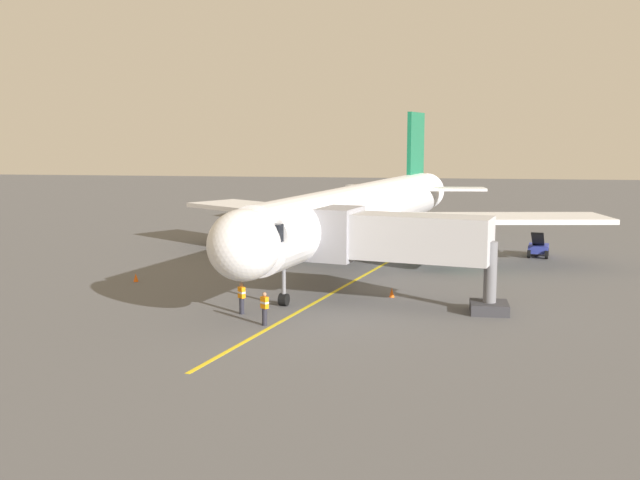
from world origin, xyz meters
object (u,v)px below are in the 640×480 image
object	(u,v)px
baggage_cart_near_nose	(312,231)
belt_loader_starboard_side	(538,248)
ground_crew_wing_walker	(265,308)
safety_cone_nose_right	(136,277)
ground_crew_marshaller	(242,298)
safety_cone_nose_left	(392,293)
airplane	(362,211)
jet_bridge	(389,239)
baggage_cart_portside	(392,235)

from	to	relation	value
baggage_cart_near_nose	belt_loader_starboard_side	world-z (taller)	belt_loader_starboard_side
ground_crew_wing_walker	safety_cone_nose_right	world-z (taller)	ground_crew_wing_walker
safety_cone_nose_right	ground_crew_marshaller	bearing A→B (deg)	140.40
safety_cone_nose_left	safety_cone_nose_right	xyz separation A→B (m)	(16.80, -2.15, 0.00)
baggage_cart_near_nose	safety_cone_nose_right	bearing A→B (deg)	69.96
airplane	jet_bridge	size ratio (longest dim) A/B	3.48
ground_crew_marshaller	safety_cone_nose_right	xyz separation A→B (m)	(9.08, -7.51, -0.61)
jet_bridge	safety_cone_nose_right	bearing A→B (deg)	-13.59
baggage_cart_near_nose	safety_cone_nose_left	distance (m)	25.70
jet_bridge	safety_cone_nose_right	world-z (taller)	jet_bridge
safety_cone_nose_right	baggage_cart_portside	bearing A→B (deg)	-127.44
ground_crew_wing_walker	baggage_cart_near_nose	xyz separation A→B (m)	(2.81, -31.68, -0.23)
airplane	baggage_cart_near_nose	bearing A→B (deg)	-66.56
baggage_cart_portside	safety_cone_nose_right	size ratio (longest dim) A/B	4.74
baggage_cart_portside	ground_crew_wing_walker	bearing A→B (deg)	81.01
belt_loader_starboard_side	ground_crew_wing_walker	bearing A→B (deg)	55.30
jet_bridge	baggage_cart_near_nose	size ratio (longest dim) A/B	4.30
safety_cone_nose_right	airplane	bearing A→B (deg)	-149.81
baggage_cart_near_nose	belt_loader_starboard_side	size ratio (longest dim) A/B	0.57
baggage_cart_near_nose	safety_cone_nose_right	xyz separation A→B (m)	(8.03, 22.00, -0.38)
baggage_cart_portside	belt_loader_starboard_side	xyz separation A→B (m)	(-11.77, 6.17, 0.06)
belt_loader_starboard_side	safety_cone_nose_right	world-z (taller)	belt_loader_starboard_side
baggage_cart_portside	belt_loader_starboard_side	size ratio (longest dim) A/B	0.55
jet_bridge	safety_cone_nose_left	world-z (taller)	jet_bridge
baggage_cart_near_nose	jet_bridge	bearing A→B (deg)	108.46
baggage_cart_portside	safety_cone_nose_right	bearing A→B (deg)	52.56
safety_cone_nose_left	baggage_cart_near_nose	bearing A→B (deg)	-70.03
airplane	ground_crew_wing_walker	world-z (taller)	airplane
airplane	ground_crew_wing_walker	xyz separation A→B (m)	(3.19, 17.84, -3.12)
ground_crew_marshaller	baggage_cart_portside	distance (m)	28.62
baggage_cart_near_nose	airplane	bearing A→B (deg)	113.44
belt_loader_starboard_side	safety_cone_nose_right	size ratio (longest dim) A/B	8.58
ground_crew_wing_walker	safety_cone_nose_right	size ratio (longest dim) A/B	3.11
safety_cone_nose_left	ground_crew_marshaller	bearing A→B (deg)	34.81
airplane	baggage_cart_portside	xyz separation A→B (m)	(-1.56, -12.19, -3.35)
jet_bridge	belt_loader_starboard_side	world-z (taller)	jet_bridge
belt_loader_starboard_side	safety_cone_nose_left	size ratio (longest dim) A/B	8.58
ground_crew_marshaller	safety_cone_nose_right	bearing A→B (deg)	-39.60
ground_crew_wing_walker	safety_cone_nose_left	distance (m)	9.62
airplane	baggage_cart_portside	world-z (taller)	airplane
ground_crew_marshaller	belt_loader_starboard_side	xyz separation A→B (m)	(-18.27, -21.70, -0.17)
safety_cone_nose_right	ground_crew_wing_walker	bearing A→B (deg)	138.23
ground_crew_marshaller	ground_crew_wing_walker	world-z (taller)	same
safety_cone_nose_right	jet_bridge	bearing A→B (deg)	166.41
jet_bridge	belt_loader_starboard_side	bearing A→B (deg)	-120.27
belt_loader_starboard_side	airplane	bearing A→B (deg)	24.32
baggage_cart_portside	safety_cone_nose_right	distance (m)	25.64
ground_crew_marshaller	safety_cone_nose_left	xyz separation A→B (m)	(-7.72, -5.37, -0.61)
airplane	belt_loader_starboard_side	world-z (taller)	airplane
jet_bridge	ground_crew_wing_walker	world-z (taller)	jet_bridge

